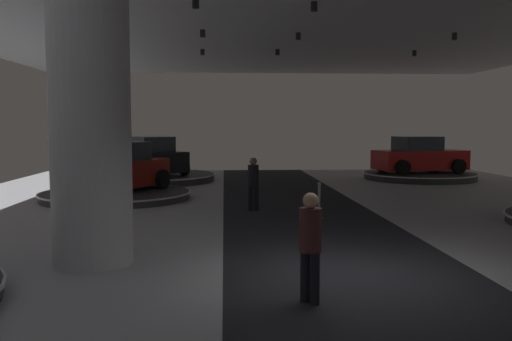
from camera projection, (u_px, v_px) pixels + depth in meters
The scene contains 11 objects.
ground at pixel (353, 277), 9.19m from camera, with size 24.00×44.00×0.06m.
column_left at pixel (90, 113), 9.77m from camera, with size 1.44×1.44×5.50m.
display_platform_deep_right at pixel (419, 176), 25.70m from camera, with size 5.25×5.25×0.31m.
display_car_deep_right at pixel (419, 156), 25.62m from camera, with size 4.46×2.84×1.71m.
display_platform_deep_left at pixel (149, 177), 24.85m from camera, with size 6.03×6.03×0.33m.
display_car_deep_left at pixel (149, 157), 24.75m from camera, with size 3.85×4.49×1.71m.
display_platform_far_left at pixel (116, 195), 18.71m from camera, with size 5.14×5.14×0.26m.
display_car_far_left at pixel (116, 169), 18.67m from camera, with size 3.51×4.57×1.71m.
visitor_walking_near at pixel (253, 181), 16.07m from camera, with size 0.32×0.32×1.59m.
visitor_walking_far at pixel (310, 241), 7.66m from camera, with size 0.32×0.32×1.59m.
stanchion_a at pixel (319, 205), 14.70m from camera, with size 0.28×0.28×1.01m.
Camera 1 is at (-2.17, -8.90, 2.52)m, focal length 38.12 mm.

